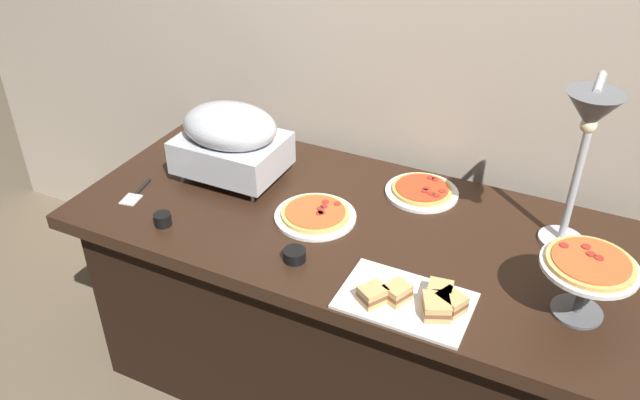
{
  "coord_description": "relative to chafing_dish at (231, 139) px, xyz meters",
  "views": [
    {
      "loc": [
        0.65,
        -1.62,
        1.98
      ],
      "look_at": [
        -0.14,
        0.0,
        0.81
      ],
      "focal_mm": 36.36,
      "sensor_mm": 36.0,
      "label": 1
    }
  ],
  "objects": [
    {
      "name": "pizza_plate_center",
      "position": [
        0.66,
        0.19,
        -0.14
      ],
      "size": [
        0.26,
        0.26,
        0.03
      ],
      "color": "white",
      "rests_on": "buffet_table"
    },
    {
      "name": "ground_plane",
      "position": [
        0.52,
        -0.07,
        -0.92
      ],
      "size": [
        8.0,
        8.0,
        0.0
      ],
      "primitive_type": "plane",
      "color": "brown"
    },
    {
      "name": "serving_spatula",
      "position": [
        -0.24,
        -0.25,
        -0.15
      ],
      "size": [
        0.07,
        0.17,
        0.01
      ],
      "color": "#B7BABF",
      "rests_on": "buffet_table"
    },
    {
      "name": "buffet_table",
      "position": [
        0.52,
        -0.07,
        -0.53
      ],
      "size": [
        1.9,
        0.84,
        0.76
      ],
      "color": "black",
      "rests_on": "ground_plane"
    },
    {
      "name": "back_wall",
      "position": [
        0.52,
        0.43,
        0.28
      ],
      "size": [
        4.4,
        0.04,
        2.4
      ],
      "primitive_type": "cube",
      "color": "#B7A893",
      "rests_on": "ground_plane"
    },
    {
      "name": "heat_lamp",
      "position": [
        1.14,
        0.01,
        0.29
      ],
      "size": [
        0.15,
        0.29,
        0.57
      ],
      "color": "#B7BABF",
      "rests_on": "buffet_table"
    },
    {
      "name": "pizza_plate_front",
      "position": [
        0.39,
        -0.11,
        -0.14
      ],
      "size": [
        0.27,
        0.27,
        0.03
      ],
      "color": "white",
      "rests_on": "buffet_table"
    },
    {
      "name": "pizza_plate_raised_stand",
      "position": [
        1.23,
        -0.2,
        -0.01
      ],
      "size": [
        0.25,
        0.25,
        0.19
      ],
      "color": "#595B60",
      "rests_on": "buffet_table"
    },
    {
      "name": "chafing_dish",
      "position": [
        0.0,
        0.0,
        0.0
      ],
      "size": [
        0.37,
        0.28,
        0.28
      ],
      "color": "#B7BABF",
      "rests_on": "buffet_table"
    },
    {
      "name": "sauce_cup_near",
      "position": [
        -0.04,
        -0.36,
        -0.13
      ],
      "size": [
        0.06,
        0.06,
        0.04
      ],
      "color": "black",
      "rests_on": "buffet_table"
    },
    {
      "name": "sauce_cup_far",
      "position": [
        0.43,
        -0.33,
        -0.14
      ],
      "size": [
        0.07,
        0.07,
        0.04
      ],
      "color": "black",
      "rests_on": "buffet_table"
    },
    {
      "name": "sandwich_platter",
      "position": [
        0.82,
        -0.37,
        -0.13
      ],
      "size": [
        0.36,
        0.23,
        0.06
      ],
      "color": "white",
      "rests_on": "buffet_table"
    }
  ]
}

